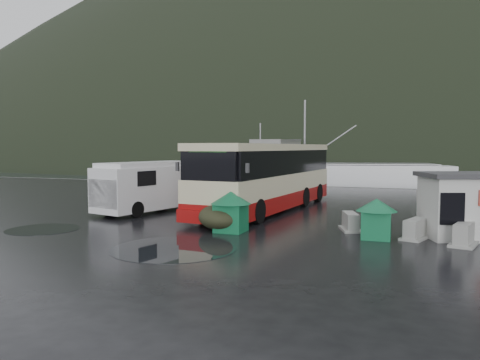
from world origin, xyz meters
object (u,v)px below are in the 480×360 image
(waste_bin_left, at_px, (231,232))
(fishing_trawler, at_px, (331,180))
(white_van, at_px, (150,212))
(dome_tent, at_px, (222,229))
(waste_bin_right, at_px, (376,239))
(ticket_kiosk, at_px, (464,238))
(coach_bus, at_px, (268,210))
(jersey_barrier_a, at_px, (415,239))
(jersey_barrier_b, at_px, (350,231))
(jersey_barrier_c, at_px, (464,245))

(waste_bin_left, height_order, fishing_trawler, fishing_trawler)
(white_van, distance_m, dome_tent, 6.58)
(fishing_trawler, bearing_deg, waste_bin_left, -101.32)
(waste_bin_right, height_order, fishing_trawler, fishing_trawler)
(fishing_trawler, bearing_deg, ticket_kiosk, -84.61)
(coach_bus, xyz_separation_m, jersey_barrier_a, (7.36, -5.75, 0.00))
(white_van, xyz_separation_m, jersey_barrier_b, (10.52, -2.04, 0.00))
(ticket_kiosk, relative_size, jersey_barrier_b, 2.14)
(white_van, xyz_separation_m, dome_tent, (5.54, -3.55, 0.00))
(waste_bin_right, distance_m, jersey_barrier_b, 1.77)
(dome_tent, bearing_deg, white_van, 147.38)
(dome_tent, bearing_deg, fishing_trawler, 90.74)
(ticket_kiosk, distance_m, jersey_barrier_a, 1.92)
(coach_bus, bearing_deg, waste_bin_right, -40.64)
(jersey_barrier_c, xyz_separation_m, fishing_trawler, (-9.38, 30.04, 0.00))
(waste_bin_left, xyz_separation_m, jersey_barrier_c, (8.46, 0.36, 0.00))
(white_van, relative_size, waste_bin_left, 3.89)
(dome_tent, bearing_deg, waste_bin_left, -36.52)
(coach_bus, height_order, white_van, coach_bus)
(coach_bus, bearing_deg, jersey_barrier_a, -32.65)
(dome_tent, distance_m, jersey_barrier_b, 5.20)
(ticket_kiosk, xyz_separation_m, fishing_trawler, (-9.53, 28.56, 0.00))
(jersey_barrier_a, height_order, jersey_barrier_b, jersey_barrier_a)
(waste_bin_right, distance_m, jersey_barrier_a, 1.43)
(dome_tent, bearing_deg, ticket_kiosk, 8.94)
(waste_bin_right, height_order, ticket_kiosk, ticket_kiosk)
(ticket_kiosk, height_order, fishing_trawler, fishing_trawler)
(jersey_barrier_a, relative_size, fishing_trawler, 0.06)
(white_van, height_order, dome_tent, white_van)
(dome_tent, distance_m, fishing_trawler, 30.00)
(ticket_kiosk, distance_m, fishing_trawler, 30.11)
(jersey_barrier_a, height_order, fishing_trawler, fishing_trawler)
(white_van, height_order, jersey_barrier_b, white_van)
(dome_tent, relative_size, fishing_trawler, 0.12)
(coach_bus, height_order, dome_tent, coach_bus)
(coach_bus, bearing_deg, fishing_trawler, 96.49)
(coach_bus, relative_size, waste_bin_left, 8.31)
(waste_bin_left, xyz_separation_m, jersey_barrier_b, (4.44, 1.91, 0.00))
(white_van, height_order, waste_bin_right, white_van)
(jersey_barrier_b, relative_size, jersey_barrier_c, 0.93)
(white_van, bearing_deg, jersey_barrier_c, -0.34)
(waste_bin_right, bearing_deg, ticket_kiosk, 23.38)
(waste_bin_right, bearing_deg, coach_bus, 133.99)
(coach_bus, height_order, jersey_barrier_b, coach_bus)
(coach_bus, xyz_separation_m, waste_bin_right, (6.00, -6.22, 0.00))
(jersey_barrier_a, xyz_separation_m, fishing_trawler, (-7.82, 29.43, 0.00))
(jersey_barrier_a, bearing_deg, white_van, 167.11)
(waste_bin_left, height_order, ticket_kiosk, ticket_kiosk)
(coach_bus, distance_m, jersey_barrier_a, 9.34)
(ticket_kiosk, xyz_separation_m, jersey_barrier_b, (-4.16, 0.07, 0.00))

